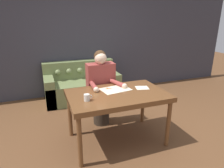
{
  "coord_description": "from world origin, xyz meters",
  "views": [
    {
      "loc": [
        -1.14,
        -2.48,
        1.81
      ],
      "look_at": [
        -0.18,
        0.12,
        0.88
      ],
      "focal_mm": 32.0,
      "sensor_mm": 36.0,
      "label": 1
    }
  ],
  "objects_px": {
    "couch": "(82,86)",
    "mug": "(87,97)",
    "person": "(101,88)",
    "scissors": "(110,89)",
    "dining_table": "(117,98)"
  },
  "relations": [
    {
      "from": "scissors",
      "to": "person",
      "type": "bearing_deg",
      "value": 93.8
    },
    {
      "from": "person",
      "to": "couch",
      "type": "bearing_deg",
      "value": 93.52
    },
    {
      "from": "person",
      "to": "scissors",
      "type": "height_order",
      "value": "person"
    },
    {
      "from": "person",
      "to": "scissors",
      "type": "bearing_deg",
      "value": -86.2
    },
    {
      "from": "couch",
      "to": "mug",
      "type": "bearing_deg",
      "value": -99.41
    },
    {
      "from": "scissors",
      "to": "couch",
      "type": "bearing_deg",
      "value": 93.58
    },
    {
      "from": "scissors",
      "to": "mug",
      "type": "xyz_separation_m",
      "value": [
        -0.43,
        -0.32,
        0.04
      ]
    },
    {
      "from": "person",
      "to": "mug",
      "type": "bearing_deg",
      "value": -120.04
    },
    {
      "from": "scissors",
      "to": "mug",
      "type": "height_order",
      "value": "mug"
    },
    {
      "from": "dining_table",
      "to": "person",
      "type": "distance_m",
      "value": 0.59
    },
    {
      "from": "mug",
      "to": "scissors",
      "type": "bearing_deg",
      "value": 36.75
    },
    {
      "from": "couch",
      "to": "person",
      "type": "xyz_separation_m",
      "value": [
        0.08,
        -1.27,
        0.36
      ]
    },
    {
      "from": "person",
      "to": "scissors",
      "type": "xyz_separation_m",
      "value": [
        0.03,
        -0.38,
        0.11
      ]
    },
    {
      "from": "dining_table",
      "to": "person",
      "type": "relative_size",
      "value": 1.07
    },
    {
      "from": "couch",
      "to": "scissors",
      "type": "distance_m",
      "value": 1.72
    }
  ]
}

